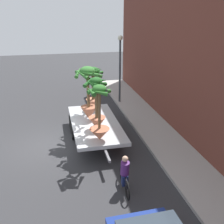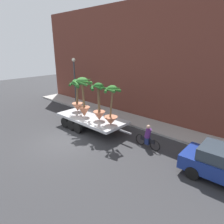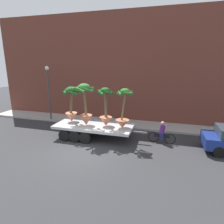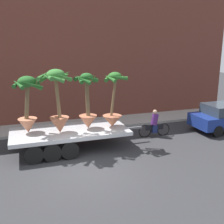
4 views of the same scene
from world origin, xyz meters
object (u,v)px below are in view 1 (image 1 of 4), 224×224
potted_palm_rear (97,107)px  street_lamp (120,60)px  flatbed_trailer (94,124)px  potted_palm_middle (88,92)px  potted_palm_front (99,118)px  potted_palm_extra (93,88)px  cyclist (125,175)px

potted_palm_rear → street_lamp: 6.97m
flatbed_trailer → potted_palm_rear: (1.13, -0.04, 1.41)m
street_lamp → potted_palm_middle: bearing=-31.5°
potted_palm_front → potted_palm_rear: bearing=176.1°
flatbed_trailer → potted_palm_front: 2.75m
potted_palm_middle → potted_palm_extra: potted_palm_middle is taller
flatbed_trailer → potted_palm_front: size_ratio=2.42×
potted_palm_middle → cyclist: 5.62m
potted_palm_middle → cyclist: (5.26, 0.64, -1.87)m
potted_palm_rear → potted_palm_front: bearing=-3.9°
cyclist → street_lamp: bearing=167.0°
flatbed_trailer → potted_palm_front: potted_palm_front is taller
potted_palm_extra → potted_palm_middle: bearing=-19.5°
flatbed_trailer → potted_palm_middle: bearing=-141.2°
potted_palm_middle → potted_palm_front: 2.73m
potted_palm_extra → street_lamp: 4.46m
potted_palm_rear → cyclist: (3.84, 0.44, -1.51)m
potted_palm_front → potted_palm_middle: bearing=-177.5°
potted_palm_rear → cyclist: 4.15m
potted_palm_middle → potted_palm_front: potted_palm_middle is taller
cyclist → street_lamp: street_lamp is taller
flatbed_trailer → potted_palm_front: bearing=-2.9°
street_lamp → flatbed_trailer: bearing=-27.9°
potted_palm_rear → potted_palm_extra: (-2.73, 0.26, 0.17)m
potted_palm_middle → flatbed_trailer: bearing=38.8°
potted_palm_rear → cyclist: potted_palm_rear is taller
flatbed_trailer → street_lamp: bearing=152.1°
potted_palm_extra → street_lamp: bearing=144.8°
flatbed_trailer → potted_palm_middle: size_ratio=2.22×
potted_palm_rear → potted_palm_extra: bearing=174.6°
potted_palm_rear → potted_palm_front: potted_palm_front is taller
potted_palm_extra → potted_palm_rear: bearing=-5.4°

